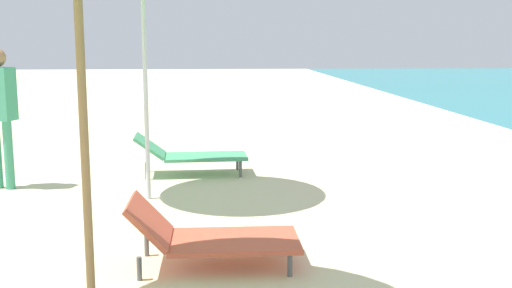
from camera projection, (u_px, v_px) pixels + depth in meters
lounger_second_shoreside at (209, 235)px, 4.89m from camera, size 1.34×0.64×0.56m
lounger_farthest_shoreside at (189, 154)px, 8.26m from camera, size 1.51×0.65×0.56m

